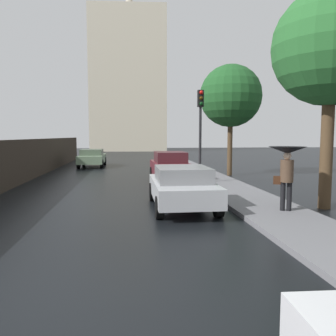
# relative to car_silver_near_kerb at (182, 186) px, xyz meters

# --- Properties ---
(ground) EXTENTS (120.00, 120.00, 0.00)m
(ground) POSITION_rel_car_silver_near_kerb_xyz_m (-2.56, -6.37, -0.71)
(ground) COLOR black
(car_silver_near_kerb) EXTENTS (1.90, 3.98, 1.34)m
(car_silver_near_kerb) POSITION_rel_car_silver_near_kerb_xyz_m (0.00, 0.00, 0.00)
(car_silver_near_kerb) COLOR #B2B5BA
(car_silver_near_kerb) RESTS_ON ground
(car_maroon_far_ahead) EXTENTS (1.83, 3.89, 1.52)m
(car_maroon_far_ahead) POSITION_rel_car_silver_near_kerb_xyz_m (0.37, 6.21, 0.06)
(car_maroon_far_ahead) COLOR maroon
(car_maroon_far_ahead) RESTS_ON ground
(car_green_behind_camera) EXTENTS (1.85, 4.14, 1.31)m
(car_green_behind_camera) POSITION_rel_car_silver_near_kerb_xyz_m (-4.40, 15.19, -0.02)
(car_green_behind_camera) COLOR slate
(car_green_behind_camera) RESTS_ON ground
(pedestrian_with_umbrella_far) EXTENTS (1.06, 1.06, 1.86)m
(pedestrian_with_umbrella_far) POSITION_rel_car_silver_near_kerb_xyz_m (2.85, -1.27, 0.91)
(pedestrian_with_umbrella_far) COLOR black
(pedestrian_with_umbrella_far) RESTS_ON sidewalk_strip
(traffic_light) EXTENTS (0.26, 0.39, 4.23)m
(traffic_light) POSITION_rel_car_silver_near_kerb_xyz_m (1.60, 4.85, 2.37)
(traffic_light) COLOR black
(traffic_light) RESTS_ON sidewalk_strip
(street_tree_mid) EXTENTS (3.55, 3.55, 6.35)m
(street_tree_mid) POSITION_rel_car_silver_near_kerb_xyz_m (4.16, 8.67, 3.85)
(street_tree_mid) COLOR #4C3823
(street_tree_mid) RESTS_ON ground
(street_tree_far) EXTENTS (3.58, 3.58, 6.81)m
(street_tree_far) POSITION_rel_car_silver_near_kerb_xyz_m (4.51, -0.50, 4.27)
(street_tree_far) COLOR #4C3823
(street_tree_far) RESTS_ON ground
(distant_tower) EXTENTS (11.96, 11.95, 24.53)m
(distant_tower) POSITION_rel_car_silver_near_kerb_xyz_m (-1.37, 44.85, 9.91)
(distant_tower) COLOR beige
(distant_tower) RESTS_ON ground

